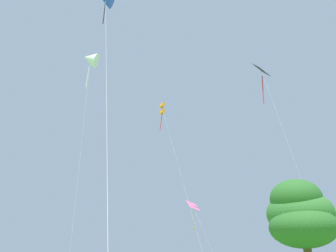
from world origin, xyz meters
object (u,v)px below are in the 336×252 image
(kite_orange_box, at_px, (163,110))
(kite_pink_low, at_px, (194,210))
(tree_right_cluster, at_px, (300,216))
(kite_black_large, at_px, (263,80))
(kite_white_distant, at_px, (90,59))

(kite_orange_box, xyz_separation_m, kite_pink_low, (3.84, 2.68, -11.81))
(kite_orange_box, distance_m, tree_right_cluster, 20.64)
(kite_black_large, height_order, kite_white_distant, kite_white_distant)
(kite_orange_box, distance_m, kite_black_large, 12.44)
(kite_black_large, distance_m, kite_white_distant, 21.38)
(kite_orange_box, height_order, kite_pink_low, kite_orange_box)
(kite_pink_low, relative_size, tree_right_cluster, 1.05)
(kite_black_large, xyz_separation_m, kite_white_distant, (-20.57, 3.69, 4.53))
(kite_orange_box, xyz_separation_m, tree_right_cluster, (11.36, -10.04, -14.01))
(kite_pink_low, bearing_deg, kite_black_large, -44.75)
(kite_white_distant, distance_m, tree_right_cluster, 30.36)
(kite_white_distant, height_order, tree_right_cluster, kite_white_distant)
(kite_orange_box, height_order, tree_right_cluster, kite_orange_box)
(kite_orange_box, relative_size, tree_right_cluster, 2.40)
(kite_black_large, distance_m, kite_pink_low, 17.30)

